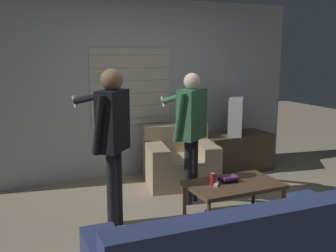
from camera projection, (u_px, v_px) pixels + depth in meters
ground_plane at (202, 226)px, 4.14m from camera, size 16.00×16.00×0.00m
wall_back at (136, 89)px, 5.72m from camera, size 5.20×0.08×2.55m
armchair_beige at (179, 161)px, 5.46m from camera, size 1.07×0.97×0.78m
coffee_table at (234, 187)px, 4.16m from camera, size 0.99×0.60×0.44m
tv_stand at (235, 152)px, 6.05m from camera, size 1.07×0.56×0.57m
tv at (236, 116)px, 5.95m from camera, size 0.52×0.61×0.55m
person_left_standing at (112, 129)px, 3.94m from camera, size 0.50×0.78×1.65m
person_right_standing at (191, 122)px, 4.63m from camera, size 0.50×0.80×1.57m
book_stack at (228, 179)px, 4.19m from camera, size 0.18×0.15×0.06m
soda_can at (213, 179)px, 4.09m from camera, size 0.07×0.07×0.13m
spare_remote at (217, 184)px, 4.09m from camera, size 0.11×0.12×0.02m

